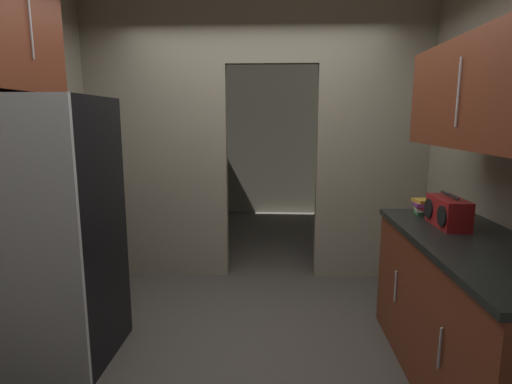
{
  "coord_description": "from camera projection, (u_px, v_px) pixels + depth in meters",
  "views": [
    {
      "loc": [
        0.2,
        -2.7,
        1.62
      ],
      "look_at": [
        0.05,
        0.36,
        1.07
      ],
      "focal_mm": 28.79,
      "sensor_mm": 36.0,
      "label": 1
    }
  ],
  "objects": [
    {
      "name": "upper_cabinet_counterside",
      "position": [
        493.0,
        92.0,
        2.2
      ],
      "size": [
        0.36,
        1.59,
        0.61
      ],
      "color": "maroon"
    },
    {
      "name": "ground",
      "position": [
        246.0,
        347.0,
        2.95
      ],
      "size": [
        20.0,
        20.0,
        0.0
      ],
      "primitive_type": "plane",
      "color": "#47423D"
    },
    {
      "name": "book_stack",
      "position": [
        423.0,
        207.0,
        3.01
      ],
      "size": [
        0.15,
        0.16,
        0.11
      ],
      "color": "#388C47",
      "rests_on": "lower_cabinet_run"
    },
    {
      "name": "boombox",
      "position": [
        448.0,
        212.0,
        2.68
      ],
      "size": [
        0.17,
        0.38,
        0.22
      ],
      "color": "maroon",
      "rests_on": "lower_cabinet_run"
    },
    {
      "name": "upper_cabinet_fridgeside",
      "position": [
        1.0,
        9.0,
        2.56
      ],
      "size": [
        0.36,
        0.85,
        1.01
      ],
      "color": "maroon"
    },
    {
      "name": "adjoining_room_shell",
      "position": [
        262.0,
        133.0,
        6.1
      ],
      "size": [
        3.4,
        3.02,
        2.82
      ],
      "color": "gray",
      "rests_on": "ground"
    },
    {
      "name": "lower_cabinet_run",
      "position": [
        471.0,
        317.0,
        2.42
      ],
      "size": [
        0.68,
        1.76,
        0.92
      ],
      "color": "maroon",
      "rests_on": "ground"
    },
    {
      "name": "refrigerator",
      "position": [
        49.0,
        233.0,
        2.7
      ],
      "size": [
        0.77,
        0.75,
        1.76
      ],
      "color": "black",
      "rests_on": "ground"
    },
    {
      "name": "kitchen_partition",
      "position": [
        252.0,
        131.0,
        4.09
      ],
      "size": [
        3.4,
        0.12,
        2.82
      ],
      "color": "gray",
      "rests_on": "ground"
    }
  ]
}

